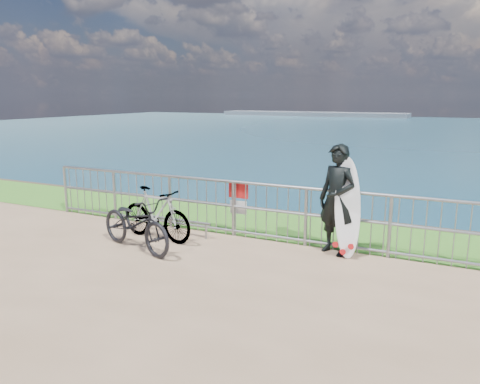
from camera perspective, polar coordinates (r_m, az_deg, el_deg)
The scene contains 8 objects.
grass_strip at distance 10.20m, azimuth 4.49°, elevation -3.99°, with size 120.00×120.00×0.00m, color #337620.
seascape at distance 161.19m, azimuth 8.83°, elevation 9.17°, with size 260.00×260.00×5.00m.
railing at distance 9.07m, azimuth 2.09°, elevation -2.23°, with size 10.06×0.10×1.13m.
surfer at distance 8.34m, azimuth 11.73°, elevation -0.93°, with size 0.71×0.47×1.95m, color black.
surfboard at distance 8.26m, azimuth 12.95°, elevation -2.32°, with size 0.59×0.57×1.75m.
bicycle_near at distance 8.66m, azimuth -12.61°, elevation -3.70°, with size 0.67×1.92×1.01m, color black.
bicycle_far at distance 9.19m, azimuth -10.18°, elevation -2.63°, with size 0.48×1.72×1.03m, color black.
bike_rack at distance 9.51m, azimuth -7.84°, elevation -3.57°, with size 1.60×0.05×0.34m.
Camera 1 is at (3.54, -6.46, 2.77)m, focal length 35.00 mm.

